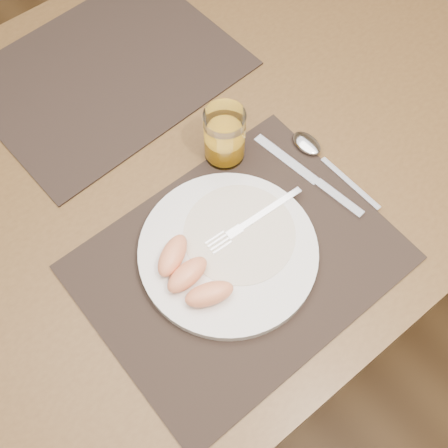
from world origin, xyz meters
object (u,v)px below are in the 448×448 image
(placemat_far, at_px, (107,72))
(juice_glass, at_px, (225,138))
(knife, at_px, (317,182))
(fork, at_px, (247,224))
(plate, at_px, (228,252))
(table, at_px, (173,184))
(placemat_near, at_px, (239,262))
(spoon, at_px, (313,149))

(placemat_far, relative_size, juice_glass, 4.47)
(placemat_far, height_order, juice_glass, juice_glass)
(knife, bearing_deg, juice_glass, 120.41)
(fork, bearing_deg, placemat_far, 88.97)
(placemat_far, distance_m, juice_glass, 0.28)
(plate, relative_size, fork, 1.54)
(plate, xyz_separation_m, knife, (0.19, 0.01, -0.01))
(table, bearing_deg, placemat_far, 84.07)
(table, height_order, knife, knife)
(knife, bearing_deg, fork, 177.62)
(placemat_near, height_order, placemat_far, same)
(fork, bearing_deg, table, 94.79)
(plate, bearing_deg, knife, 2.58)
(placemat_near, height_order, juice_glass, juice_glass)
(table, relative_size, knife, 6.36)
(knife, bearing_deg, spoon, 52.73)
(spoon, bearing_deg, fork, -166.38)
(fork, distance_m, knife, 0.14)
(fork, bearing_deg, plate, -163.58)
(knife, distance_m, juice_glass, 0.16)
(plate, height_order, juice_glass, juice_glass)
(fork, bearing_deg, juice_glass, 65.09)
(fork, height_order, juice_glass, juice_glass)
(table, relative_size, placemat_near, 3.11)
(plate, xyz_separation_m, fork, (0.05, 0.01, 0.01))
(placemat_near, relative_size, juice_glass, 4.47)
(knife, relative_size, juice_glass, 2.19)
(placemat_far, relative_size, spoon, 2.35)
(fork, xyz_separation_m, juice_glass, (0.06, 0.13, 0.03))
(placemat_near, height_order, fork, fork)
(placemat_far, bearing_deg, table, -95.93)
(placemat_near, bearing_deg, fork, 38.02)
(placemat_far, xyz_separation_m, fork, (-0.01, -0.41, 0.02))
(spoon, distance_m, juice_glass, 0.15)
(table, relative_size, fork, 8.00)
(table, relative_size, plate, 5.19)
(table, relative_size, placemat_far, 3.11)
(placemat_near, height_order, plate, plate)
(fork, xyz_separation_m, spoon, (0.18, 0.04, -0.01))
(placemat_far, distance_m, plate, 0.42)
(table, xyz_separation_m, placemat_far, (0.02, 0.22, 0.09))
(placemat_near, relative_size, placemat_far, 1.00)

